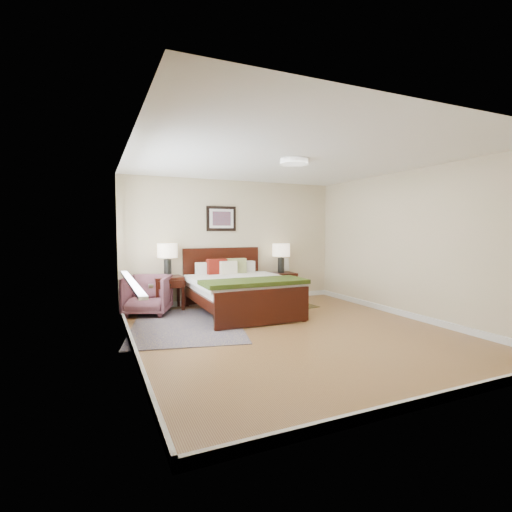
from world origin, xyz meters
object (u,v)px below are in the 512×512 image
lamp_left (167,253)px  armchair (147,295)px  lamp_right (281,252)px  nightstand_right (281,283)px  rug_persian (187,325)px  bed (239,284)px  nightstand_left (168,283)px

lamp_left → armchair: size_ratio=0.80×
lamp_right → armchair: size_ratio=0.80×
nightstand_right → rug_persian: 2.67m
bed → lamp_left: 1.48m
lamp_right → armchair: (-2.79, -0.27, -0.67)m
lamp_right → rug_persian: size_ratio=0.26×
nightstand_left → armchair: armchair is taller
nightstand_left → lamp_left: bearing=90.0°
lamp_left → rug_persian: lamp_left is taller
nightstand_right → rug_persian: (-2.33, -1.26, -0.35)m
lamp_left → armchair: bearing=-146.6°
bed → rug_persian: bed is taller
nightstand_left → nightstand_right: bearing=0.2°
nightstand_right → armchair: armchair is taller
nightstand_left → nightstand_right: 2.38m
bed → lamp_left: lamp_left is taller
nightstand_left → lamp_left: (0.00, 0.02, 0.56)m
nightstand_left → rug_persian: 1.34m
nightstand_right → armchair: 2.80m
bed → armchair: bearing=161.3°
nightstand_left → armchair: bearing=-148.8°
rug_persian → lamp_right: bearing=41.3°
nightstand_left → lamp_right: 2.44m
armchair → rug_persian: armchair is taller
bed → lamp_right: size_ratio=3.39×
armchair → nightstand_right: bearing=28.1°
nightstand_right → lamp_left: (-2.38, 0.01, 0.71)m
nightstand_right → lamp_left: size_ratio=0.96×
bed → nightstand_left: bearing=145.7°
nightstand_left → nightstand_right: nightstand_left is taller
lamp_left → rug_persian: bearing=-87.6°
lamp_right → rug_persian: 2.84m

